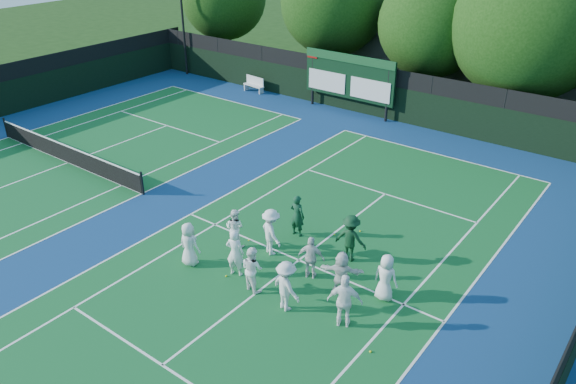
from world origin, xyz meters
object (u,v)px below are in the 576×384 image
Objects in this scene: bench at (254,84)px; coach_left at (297,216)px; tennis_net at (67,153)px; scoreboard at (349,77)px.

coach_left is (13.10, -13.01, 0.29)m from bench.
tennis_net is 14.38m from bench.
scoreboard is 16.26m from tennis_net.
scoreboard is at bearing -66.39° from coach_left.
bench is 18.47m from coach_left.
tennis_net is (-6.99, -14.59, -1.70)m from scoreboard.
coach_left is (5.93, -13.22, -1.35)m from scoreboard.
tennis_net is at bearing 5.50° from coach_left.
scoreboard is 7.36m from bench.
scoreboard is 0.53× the size of tennis_net.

